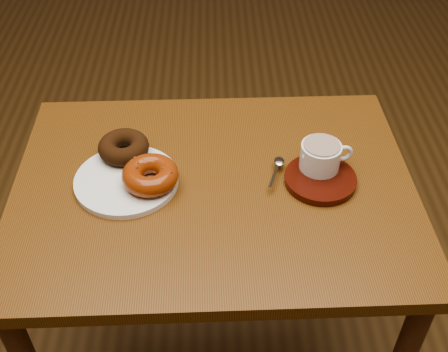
{
  "coord_description": "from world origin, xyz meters",
  "views": [
    {
      "loc": [
        0.05,
        -1.01,
        1.46
      ],
      "look_at": [
        0.06,
        -0.22,
        0.75
      ],
      "focal_mm": 45.0,
      "sensor_mm": 36.0,
      "label": 1
    }
  ],
  "objects_px": {
    "donut_plate": "(127,180)",
    "coffee_cup": "(321,156)",
    "cafe_table": "(214,225)",
    "saucer": "(320,179)"
  },
  "relations": [
    {
      "from": "saucer",
      "to": "coffee_cup",
      "type": "relative_size",
      "value": 1.33
    },
    {
      "from": "cafe_table",
      "to": "donut_plate",
      "type": "relative_size",
      "value": 3.91
    },
    {
      "from": "cafe_table",
      "to": "donut_plate",
      "type": "distance_m",
      "value": 0.21
    },
    {
      "from": "cafe_table",
      "to": "donut_plate",
      "type": "height_order",
      "value": "donut_plate"
    },
    {
      "from": "saucer",
      "to": "coffee_cup",
      "type": "bearing_deg",
      "value": 85.82
    },
    {
      "from": "donut_plate",
      "to": "coffee_cup",
      "type": "height_order",
      "value": "coffee_cup"
    },
    {
      "from": "donut_plate",
      "to": "coffee_cup",
      "type": "xyz_separation_m",
      "value": [
        0.38,
        0.02,
        0.04
      ]
    },
    {
      "from": "saucer",
      "to": "donut_plate",
      "type": "bearing_deg",
      "value": 178.95
    },
    {
      "from": "cafe_table",
      "to": "saucer",
      "type": "distance_m",
      "value": 0.24
    },
    {
      "from": "saucer",
      "to": "coffee_cup",
      "type": "height_order",
      "value": "coffee_cup"
    }
  ]
}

